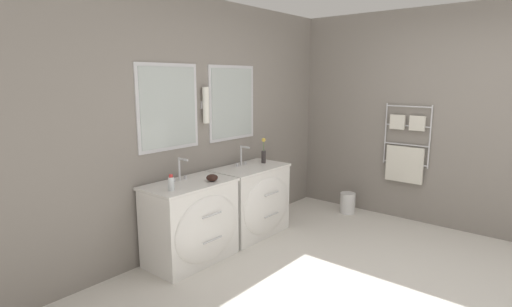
{
  "coord_description": "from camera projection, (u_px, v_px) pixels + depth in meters",
  "views": [
    {
      "loc": [
        -3.03,
        -0.96,
        1.78
      ],
      "look_at": [
        -0.03,
        1.53,
        1.04
      ],
      "focal_mm": 28.0,
      "sensor_mm": 36.0,
      "label": 1
    }
  ],
  "objects": [
    {
      "name": "ground_plane",
      "position": [
        404.0,
        302.0,
        3.22
      ],
      "size": [
        16.0,
        16.0,
        0.0
      ],
      "primitive_type": "plane",
      "color": "silver"
    },
    {
      "name": "wall_back",
      "position": [
        210.0,
        122.0,
        4.36
      ],
      "size": [
        5.53,
        0.15,
        2.6
      ],
      "color": "gray",
      "rests_on": "ground_plane"
    },
    {
      "name": "wall_right",
      "position": [
        390.0,
        117.0,
        5.1
      ],
      "size": [
        0.13,
        4.27,
        2.6
      ],
      "color": "gray",
      "rests_on": "ground_plane"
    },
    {
      "name": "vanity_left",
      "position": [
        193.0,
        222.0,
        3.88
      ],
      "size": [
        0.89,
        0.58,
        0.79
      ],
      "color": "white",
      "rests_on": "ground_plane"
    },
    {
      "name": "vanity_right",
      "position": [
        252.0,
        201.0,
        4.56
      ],
      "size": [
        0.89,
        0.58,
        0.79
      ],
      "color": "white",
      "rests_on": "ground_plane"
    },
    {
      "name": "faucet_left",
      "position": [
        180.0,
        169.0,
        3.88
      ],
      "size": [
        0.17,
        0.14,
        0.23
      ],
      "color": "silver",
      "rests_on": "vanity_left"
    },
    {
      "name": "faucet_right",
      "position": [
        242.0,
        156.0,
        4.56
      ],
      "size": [
        0.17,
        0.14,
        0.23
      ],
      "color": "silver",
      "rests_on": "vanity_right"
    },
    {
      "name": "toiletry_bottle",
      "position": [
        171.0,
        183.0,
        3.55
      ],
      "size": [
        0.05,
        0.05,
        0.15
      ],
      "color": "silver",
      "rests_on": "vanity_left"
    },
    {
      "name": "amenity_bowl",
      "position": [
        212.0,
        178.0,
        3.87
      ],
      "size": [
        0.12,
        0.12,
        0.07
      ],
      "color": "black",
      "rests_on": "vanity_left"
    },
    {
      "name": "flower_vase",
      "position": [
        264.0,
        153.0,
        4.7
      ],
      "size": [
        0.05,
        0.05,
        0.3
      ],
      "color": "#332D2D",
      "rests_on": "vanity_right"
    },
    {
      "name": "waste_bin",
      "position": [
        348.0,
        203.0,
        5.33
      ],
      "size": [
        0.2,
        0.2,
        0.28
      ],
      "color": "silver",
      "rests_on": "ground_plane"
    }
  ]
}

